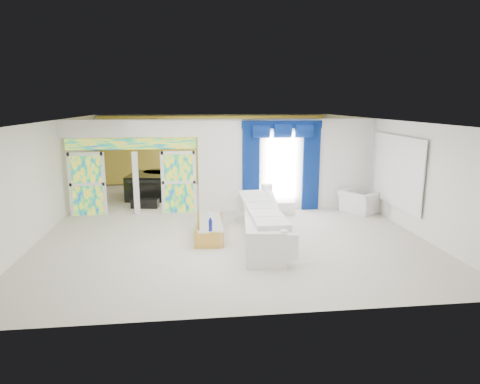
{
  "coord_description": "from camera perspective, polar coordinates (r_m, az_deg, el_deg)",
  "views": [
    {
      "loc": [
        -1.03,
        -12.4,
        3.52
      ],
      "look_at": [
        0.3,
        -1.2,
        1.1
      ],
      "focal_mm": 31.42,
      "sensor_mm": 36.0,
      "label": 1
    }
  ],
  "objects": [
    {
      "name": "window_pane",
      "position": [
        13.78,
        5.6,
        3.41
      ],
      "size": [
        1.0,
        0.02,
        2.3
      ],
      "primitive_type": "cube",
      "color": "white",
      "rests_on": "dividing_wall"
    },
    {
      "name": "tv_console",
      "position": [
        15.85,
        -19.23,
        0.06
      ],
      "size": [
        0.61,
        0.57,
        0.8
      ],
      "primitive_type": "cube",
      "rotation": [
        0.0,
        0.0,
        -0.13
      ],
      "color": "tan",
      "rests_on": "ground"
    },
    {
      "name": "table_lamp",
      "position": [
        13.38,
        3.65,
        -0.16
      ],
      "size": [
        0.36,
        0.36,
        0.58
      ],
      "primitive_type": "cylinder",
      "color": "white",
      "rests_on": "console_table"
    },
    {
      "name": "stained_panel_left",
      "position": [
        14.02,
        -20.04,
        1.01
      ],
      "size": [
        0.95,
        0.04,
        2.0
      ],
      "primitive_type": "cube",
      "color": "#994C3F",
      "rests_on": "ground"
    },
    {
      "name": "console_table",
      "position": [
        13.55,
        4.87,
        -2.14
      ],
      "size": [
        1.18,
        0.37,
        0.39
      ],
      "primitive_type": "cube",
      "rotation": [
        0.0,
        0.0,
        -0.0
      ],
      "color": "white",
      "rests_on": "ground"
    },
    {
      "name": "white_sofa",
      "position": [
        11.03,
        2.94,
        -4.35
      ],
      "size": [
        1.37,
        4.24,
        0.79
      ],
      "primitive_type": "cube",
      "rotation": [
        0.0,
        0.0,
        -0.12
      ],
      "color": "silver",
      "rests_on": "ground"
    },
    {
      "name": "piano_bench",
      "position": [
        14.63,
        -12.77,
        -1.51
      ],
      "size": [
        0.95,
        0.48,
        0.3
      ],
      "primitive_type": "cube",
      "rotation": [
        0.0,
        0.0,
        -0.15
      ],
      "color": "black",
      "rests_on": "ground"
    },
    {
      "name": "armchair",
      "position": [
        14.16,
        15.87,
        -1.25
      ],
      "size": [
        1.42,
        1.46,
        0.72
      ],
      "primitive_type": "imported",
      "rotation": [
        0.0,
        0.0,
        2.14
      ],
      "color": "silver",
      "rests_on": "ground"
    },
    {
      "name": "grand_piano",
      "position": [
        16.12,
        -12.26,
        0.86
      ],
      "size": [
        1.62,
        1.97,
        0.9
      ],
      "primitive_type": "cube",
      "rotation": [
        0.0,
        0.0,
        -0.15
      ],
      "color": "black",
      "rests_on": "ground"
    },
    {
      "name": "decanters",
      "position": [
        10.88,
        -4.01,
        -4.03
      ],
      "size": [
        0.14,
        0.95,
        0.21
      ],
      "color": "white",
      "rests_on": "coffee_table"
    },
    {
      "name": "gold_curtains",
      "position": [
        18.44,
        -3.54,
        5.8
      ],
      "size": [
        9.7,
        0.12,
        2.9
      ],
      "primitive_type": "cube",
      "color": "gold",
      "rests_on": "ground"
    },
    {
      "name": "dividing_wall",
      "position": [
        13.92,
        6.52,
        3.69
      ],
      "size": [
        5.7,
        0.18,
        3.0
      ],
      "primitive_type": "cube",
      "color": "white",
      "rests_on": "ground"
    },
    {
      "name": "blue_pelmet",
      "position": [
        13.61,
        5.75,
        9.1
      ],
      "size": [
        2.6,
        0.12,
        0.25
      ],
      "primitive_type": "cube",
      "color": "#031143",
      "rests_on": "dividing_wall"
    },
    {
      "name": "floor",
      "position": [
        12.93,
        -1.95,
        -3.69
      ],
      "size": [
        12.0,
        12.0,
        0.0
      ],
      "primitive_type": "plane",
      "color": "#B7AF9E",
      "rests_on": "ground"
    },
    {
      "name": "dividing_header",
      "position": [
        13.55,
        -14.64,
        8.36
      ],
      "size": [
        4.3,
        0.18,
        0.55
      ],
      "primitive_type": "cube",
      "color": "white",
      "rests_on": "dividing_wall"
    },
    {
      "name": "blue_drape_left",
      "position": [
        13.58,
        1.49,
        3.12
      ],
      "size": [
        0.55,
        0.1,
        2.8
      ],
      "primitive_type": "cube",
      "color": "#031143",
      "rests_on": "ground"
    },
    {
      "name": "blue_drape_right",
      "position": [
        14.0,
        9.63,
        3.23
      ],
      "size": [
        0.55,
        0.1,
        2.8
      ],
      "primitive_type": "cube",
      "color": "#031143",
      "rests_on": "ground"
    },
    {
      "name": "wall_mirror",
      "position": [
        13.02,
        20.64,
        2.62
      ],
      "size": [
        0.04,
        2.7,
        1.9
      ],
      "primitive_type": "cube",
      "color": "white",
      "rests_on": "ground"
    },
    {
      "name": "stained_transom",
      "position": [
        13.58,
        -14.53,
        6.36
      ],
      "size": [
        4.0,
        0.05,
        0.35
      ],
      "primitive_type": "cube",
      "color": "#994C3F",
      "rests_on": "dividing_header"
    },
    {
      "name": "chandelier",
      "position": [
        15.88,
        -11.48,
        8.73
      ],
      "size": [
        0.6,
        0.6,
        0.6
      ],
      "primitive_type": "sphere",
      "color": "gold",
      "rests_on": "ceiling"
    },
    {
      "name": "coffee_table",
      "position": [
        11.23,
        -4.16,
        -5.05
      ],
      "size": [
        0.85,
        1.97,
        0.42
      ],
      "primitive_type": "cube",
      "rotation": [
        0.0,
        0.0,
        -0.12
      ],
      "color": "#BD8E3B",
      "rests_on": "ground"
    },
    {
      "name": "stained_panel_right",
      "position": [
        13.64,
        -8.31,
        1.34
      ],
      "size": [
        0.95,
        0.04,
        2.0
      ],
      "primitive_type": "cube",
      "color": "#994C3F",
      "rests_on": "ground"
    }
  ]
}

